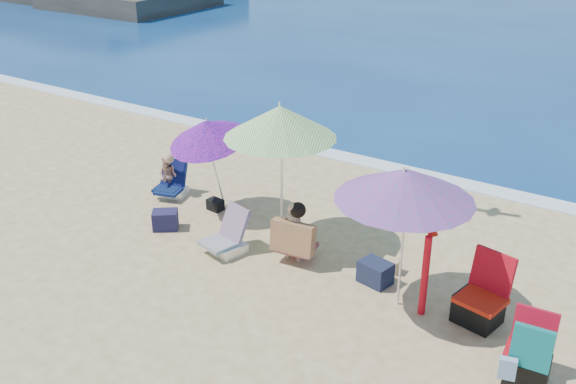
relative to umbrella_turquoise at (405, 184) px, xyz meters
The scene contains 16 objects.
ground 2.54m from the umbrella_turquoise, 157.00° to the right, with size 120.00×120.00×0.00m.
foam 5.03m from the umbrella_turquoise, 110.51° to the left, with size 120.00×0.50×0.04m.
umbrella_turquoise is the anchor object (origin of this frame).
umbrella_striped 2.44m from the umbrella_turquoise, 163.78° to the left, with size 2.20×2.20×2.30m.
umbrella_blue 4.00m from the umbrella_turquoise, 168.07° to the left, with size 1.51×1.55×1.85m.
furled_umbrella 1.16m from the umbrella_turquoise, ahead, with size 0.18×0.28×1.29m.
chair_navy 5.31m from the umbrella_turquoise, 168.42° to the left, with size 0.58×0.72×0.62m.
chair_rainbow 3.26m from the umbrella_turquoise, behind, with size 0.69×0.78×0.71m.
camp_chair_left 1.87m from the umbrella_turquoise, 13.31° to the left, with size 0.68×0.73×0.98m.
camp_chair_right 2.48m from the umbrella_turquoise, 18.16° to the right, with size 0.55×0.74×0.89m.
person_center 2.25m from the umbrella_turquoise, behind, with size 0.70×0.61×0.99m.
person_left 5.33m from the umbrella_turquoise, 168.66° to the left, with size 0.55×0.66×0.83m.
bag_navy_a 4.48m from the umbrella_turquoise, behind, with size 0.51×0.49×0.32m.
bag_black_a 4.38m from the umbrella_turquoise, 166.13° to the left, with size 0.29×0.23×0.20m.
bag_tan 1.92m from the umbrella_turquoise, 118.94° to the left, with size 0.25×0.19×0.21m.
bag_navy_b 1.75m from the umbrella_turquoise, 143.27° to the left, with size 0.50×0.42×0.33m.
Camera 1 is at (4.46, -6.31, 5.13)m, focal length 40.59 mm.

